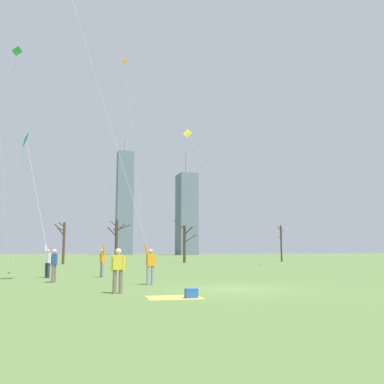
{
  "coord_description": "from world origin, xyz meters",
  "views": [
    {
      "loc": [
        -6.73,
        -16.2,
        1.54
      ],
      "look_at": [
        0.0,
        6.0,
        4.73
      ],
      "focal_mm": 40.0,
      "sensor_mm": 36.0,
      "label": 1
    }
  ],
  "objects_px": {
    "bystander_far_off_by_trees": "(54,264)",
    "bare_tree_leftmost": "(117,240)",
    "kite_flyer_midfield_center_blue": "(106,171)",
    "distant_kite_drifting_right_yellow": "(192,141)",
    "kite_flyer_midfield_left_teal": "(43,232)",
    "bare_tree_left_of_center": "(63,241)",
    "distant_kite_low_near_trees_green": "(9,69)",
    "kite_flyer_far_back_purple": "(131,201)",
    "bystander_watching_nearby": "(118,268)",
    "bare_tree_rightmost": "(281,242)",
    "bare_tree_far_right_edge": "(185,241)",
    "picnic_spot": "(184,295)",
    "distant_kite_high_overhead_orange": "(128,93)"
  },
  "relations": [
    {
      "from": "bystander_watching_nearby",
      "to": "bare_tree_leftmost",
      "type": "xyz_separation_m",
      "value": [
        4.55,
        38.26,
        2.01
      ]
    },
    {
      "from": "distant_kite_high_overhead_orange",
      "to": "bare_tree_leftmost",
      "type": "bearing_deg",
      "value": 85.1
    },
    {
      "from": "distant_kite_high_overhead_orange",
      "to": "bare_tree_rightmost",
      "type": "bearing_deg",
      "value": 37.74
    },
    {
      "from": "bare_tree_rightmost",
      "to": "bare_tree_leftmost",
      "type": "bearing_deg",
      "value": -178.57
    },
    {
      "from": "kite_flyer_far_back_purple",
      "to": "kite_flyer_midfield_center_blue",
      "type": "bearing_deg",
      "value": 99.74
    },
    {
      "from": "picnic_spot",
      "to": "bare_tree_leftmost",
      "type": "distance_m",
      "value": 40.49
    },
    {
      "from": "bystander_far_off_by_trees",
      "to": "bare_tree_leftmost",
      "type": "bearing_deg",
      "value": 77.88
    },
    {
      "from": "distant_kite_drifting_right_yellow",
      "to": "bare_tree_leftmost",
      "type": "xyz_separation_m",
      "value": [
        -7.23,
        8.57,
        -11.05
      ]
    },
    {
      "from": "kite_flyer_midfield_center_blue",
      "to": "picnic_spot",
      "type": "height_order",
      "value": "kite_flyer_midfield_center_blue"
    },
    {
      "from": "kite_flyer_midfield_center_blue",
      "to": "bare_tree_leftmost",
      "type": "xyz_separation_m",
      "value": [
        4.34,
        30.44,
        -3.02
      ]
    },
    {
      "from": "kite_flyer_midfield_left_teal",
      "to": "distant_kite_low_near_trees_green",
      "type": "distance_m",
      "value": 23.55
    },
    {
      "from": "bystander_watching_nearby",
      "to": "kite_flyer_midfield_left_teal",
      "type": "bearing_deg",
      "value": 105.23
    },
    {
      "from": "kite_flyer_midfield_left_teal",
      "to": "bare_tree_rightmost",
      "type": "bearing_deg",
      "value": 41.52
    },
    {
      "from": "bystander_far_off_by_trees",
      "to": "bare_tree_rightmost",
      "type": "relative_size",
      "value": 0.32
    },
    {
      "from": "bare_tree_rightmost",
      "to": "bare_tree_far_right_edge",
      "type": "xyz_separation_m",
      "value": [
        -14.65,
        -1.41,
        0.02
      ]
    },
    {
      "from": "distant_kite_high_overhead_orange",
      "to": "distant_kite_drifting_right_yellow",
      "type": "distance_m",
      "value": 13.45
    },
    {
      "from": "bare_tree_rightmost",
      "to": "bystander_far_off_by_trees",
      "type": "bearing_deg",
      "value": -132.82
    },
    {
      "from": "distant_kite_drifting_right_yellow",
      "to": "bare_tree_far_right_edge",
      "type": "xyz_separation_m",
      "value": [
        1.38,
        7.75,
        -11.12
      ]
    },
    {
      "from": "bystander_watching_nearby",
      "to": "bare_tree_left_of_center",
      "type": "height_order",
      "value": "bare_tree_left_of_center"
    },
    {
      "from": "kite_flyer_far_back_purple",
      "to": "bystander_watching_nearby",
      "type": "distance_m",
      "value": 4.55
    },
    {
      "from": "bystander_watching_nearby",
      "to": "distant_kite_high_overhead_orange",
      "type": "relative_size",
      "value": 0.09
    },
    {
      "from": "bystander_watching_nearby",
      "to": "bare_tree_far_right_edge",
      "type": "height_order",
      "value": "bare_tree_far_right_edge"
    },
    {
      "from": "bystander_watching_nearby",
      "to": "bystander_far_off_by_trees",
      "type": "xyz_separation_m",
      "value": [
        -2.31,
        6.33,
        0.0
      ]
    },
    {
      "from": "distant_kite_drifting_right_yellow",
      "to": "bare_tree_rightmost",
      "type": "relative_size",
      "value": 3.04
    },
    {
      "from": "kite_flyer_far_back_purple",
      "to": "picnic_spot",
      "type": "bearing_deg",
      "value": -80.11
    },
    {
      "from": "bystander_watching_nearby",
      "to": "bare_tree_rightmost",
      "type": "height_order",
      "value": "bare_tree_rightmost"
    },
    {
      "from": "kite_flyer_midfield_left_teal",
      "to": "bystander_far_off_by_trees",
      "type": "bearing_deg",
      "value": -80.99
    },
    {
      "from": "kite_flyer_midfield_center_blue",
      "to": "kite_flyer_midfield_left_teal",
      "type": "xyz_separation_m",
      "value": [
        -3.33,
        3.64,
        -3.31
      ]
    },
    {
      "from": "bystander_far_off_by_trees",
      "to": "bare_tree_far_right_edge",
      "type": "bearing_deg",
      "value": 63.55
    },
    {
      "from": "kite_flyer_midfield_left_teal",
      "to": "bare_tree_left_of_center",
      "type": "bearing_deg",
      "value": 86.98
    },
    {
      "from": "bare_tree_rightmost",
      "to": "bare_tree_far_right_edge",
      "type": "height_order",
      "value": "bare_tree_far_right_edge"
    },
    {
      "from": "kite_flyer_midfield_left_teal",
      "to": "distant_kite_low_near_trees_green",
      "type": "relative_size",
      "value": 0.48
    },
    {
      "from": "kite_flyer_midfield_left_teal",
      "to": "kite_flyer_midfield_center_blue",
      "type": "bearing_deg",
      "value": -47.54
    },
    {
      "from": "kite_flyer_midfield_left_teal",
      "to": "bare_tree_rightmost",
      "type": "distance_m",
      "value": 41.31
    },
    {
      "from": "picnic_spot",
      "to": "bare_tree_leftmost",
      "type": "bearing_deg",
      "value": 86.26
    },
    {
      "from": "bare_tree_far_right_edge",
      "to": "distant_kite_drifting_right_yellow",
      "type": "bearing_deg",
      "value": -100.13
    },
    {
      "from": "bare_tree_leftmost",
      "to": "bystander_far_off_by_trees",
      "type": "bearing_deg",
      "value": -102.12
    },
    {
      "from": "kite_flyer_midfield_left_teal",
      "to": "distant_kite_drifting_right_yellow",
      "type": "height_order",
      "value": "distant_kite_drifting_right_yellow"
    },
    {
      "from": "kite_flyer_midfield_center_blue",
      "to": "distant_kite_drifting_right_yellow",
      "type": "bearing_deg",
      "value": 62.11
    },
    {
      "from": "bystander_watching_nearby",
      "to": "distant_kite_low_near_trees_green",
      "type": "bearing_deg",
      "value": 105.42
    },
    {
      "from": "kite_flyer_midfield_left_teal",
      "to": "kite_flyer_far_back_purple",
      "type": "xyz_separation_m",
      "value": [
        4.09,
        -8.06,
        1.15
      ]
    },
    {
      "from": "bystander_watching_nearby",
      "to": "distant_kite_drifting_right_yellow",
      "type": "height_order",
      "value": "distant_kite_drifting_right_yellow"
    },
    {
      "from": "distant_kite_low_near_trees_green",
      "to": "kite_flyer_midfield_left_teal",
      "type": "bearing_deg",
      "value": -74.45
    },
    {
      "from": "bystander_far_off_by_trees",
      "to": "bare_tree_left_of_center",
      "type": "relative_size",
      "value": 0.33
    },
    {
      "from": "bystander_far_off_by_trees",
      "to": "distant_kite_drifting_right_yellow",
      "type": "distance_m",
      "value": 30.23
    },
    {
      "from": "bare_tree_left_of_center",
      "to": "kite_flyer_midfield_center_blue",
      "type": "bearing_deg",
      "value": -85.84
    },
    {
      "from": "bystander_watching_nearby",
      "to": "bare_tree_far_right_edge",
      "type": "xyz_separation_m",
      "value": [
        13.16,
        37.43,
        1.93
      ]
    },
    {
      "from": "picnic_spot",
      "to": "distant_kite_drifting_right_yellow",
      "type": "bearing_deg",
      "value": 72.73
    },
    {
      "from": "distant_kite_drifting_right_yellow",
      "to": "bare_tree_far_right_edge",
      "type": "distance_m",
      "value": 13.63
    },
    {
      "from": "distant_kite_low_near_trees_green",
      "to": "bare_tree_leftmost",
      "type": "relative_size",
      "value": 4.05
    }
  ]
}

